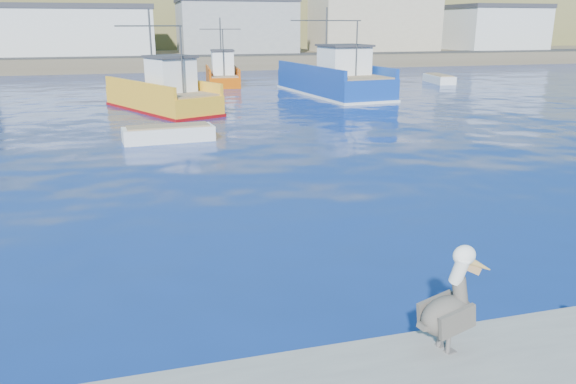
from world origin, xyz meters
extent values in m
plane|color=#061951|center=(0.00, 0.00, 0.00)|extent=(260.00, 260.00, 0.00)
cube|color=brown|center=(0.00, 72.00, 0.80)|extent=(160.00, 30.00, 1.60)
cube|color=brown|center=(0.00, 98.00, 6.00)|extent=(180.00, 40.00, 14.00)
cube|color=#2D2D2D|center=(0.00, 61.00, 1.65)|extent=(150.00, 5.00, 0.10)
cube|color=silver|center=(-10.00, 67.00, 4.35)|extent=(18.00, 11.00, 5.50)
cube|color=#333338|center=(-10.00, 67.00, 7.40)|extent=(18.36, 11.22, 0.60)
cube|color=gray|center=(10.00, 67.00, 4.85)|extent=(15.00, 10.00, 6.50)
cube|color=#333338|center=(10.00, 67.00, 8.40)|extent=(15.30, 10.20, 0.60)
cube|color=tan|center=(30.00, 67.00, 5.35)|extent=(17.00, 9.00, 7.50)
cube|color=silver|center=(50.00, 67.00, 4.60)|extent=(13.00, 10.00, 6.00)
cube|color=#333338|center=(50.00, 67.00, 7.90)|extent=(13.26, 10.20, 0.60)
cube|color=gold|center=(-2.46, 26.90, 0.63)|extent=(7.00, 10.14, 1.25)
cube|color=gold|center=(-1.04, 27.54, 1.60)|extent=(4.08, 8.67, 0.70)
cube|color=gold|center=(-3.88, 26.25, 1.60)|extent=(4.08, 8.67, 0.70)
cube|color=maroon|center=(-2.46, 26.90, 0.05)|extent=(7.14, 10.34, 0.25)
cube|color=#8C7251|center=(-2.46, 26.90, 1.30)|extent=(6.60, 9.68, 0.10)
cube|color=white|center=(-1.87, 25.58, 2.35)|extent=(3.11, 3.15, 2.00)
cube|color=#333338|center=(-1.87, 25.58, 3.45)|extent=(3.38, 3.48, 0.15)
cylinder|color=#4C4C4C|center=(-2.86, 27.77, 3.75)|extent=(0.16, 0.16, 5.00)
cylinder|color=#4C4C4C|center=(-1.27, 24.27, 3.25)|extent=(0.13, 0.13, 4.00)
cylinder|color=#4C4C4C|center=(-2.86, 27.77, 5.25)|extent=(4.27, 2.00, 0.08)
cube|color=navy|center=(11.16, 32.14, 0.81)|extent=(5.76, 12.94, 1.63)
cube|color=navy|center=(13.20, 32.37, 1.98)|extent=(1.63, 12.23, 0.70)
cube|color=navy|center=(9.11, 31.91, 1.98)|extent=(1.63, 12.23, 0.70)
cube|color=silver|center=(11.16, 32.14, 0.05)|extent=(5.87, 13.20, 0.25)
cube|color=#8C7251|center=(11.16, 32.14, 1.68)|extent=(5.35, 12.41, 0.10)
cube|color=white|center=(11.37, 30.27, 2.73)|extent=(3.40, 3.46, 2.00)
cube|color=#333338|center=(11.37, 30.27, 3.83)|extent=(3.66, 3.85, 0.15)
cylinder|color=#4C4C4C|center=(11.02, 33.38, 4.13)|extent=(0.13, 0.13, 5.00)
cylinder|color=#4C4C4C|center=(11.58, 28.40, 3.63)|extent=(0.11, 0.11, 4.00)
cylinder|color=#4C4C4C|center=(11.02, 33.38, 5.63)|extent=(6.11, 0.77, 0.08)
cube|color=#BF4703|center=(3.87, 41.50, 0.46)|extent=(3.29, 7.32, 0.92)
cube|color=#BF4703|center=(5.12, 41.39, 1.27)|extent=(0.78, 6.95, 0.70)
cube|color=#BF4703|center=(2.62, 41.61, 1.27)|extent=(0.78, 6.95, 0.70)
cube|color=#8C7251|center=(3.87, 41.50, 0.97)|extent=(3.05, 7.02, 0.10)
cube|color=white|center=(3.77, 40.44, 2.02)|extent=(2.02, 1.94, 2.00)
cube|color=#333338|center=(3.77, 40.44, 3.12)|extent=(2.17, 2.16, 0.15)
cylinder|color=#4C4C4C|center=(3.93, 42.21, 3.42)|extent=(0.13, 0.13, 5.00)
cylinder|color=#4C4C4C|center=(3.68, 39.38, 2.92)|extent=(0.11, 0.11, 4.00)
cylinder|color=#4C4C4C|center=(3.93, 42.21, 4.92)|extent=(3.72, 0.41, 0.08)
cube|color=silver|center=(-2.77, 16.58, 0.26)|extent=(4.34, 1.82, 0.85)
cube|color=#8C7251|center=(-2.77, 16.58, 0.72)|extent=(3.90, 1.47, 0.08)
cube|color=silver|center=(23.97, 37.81, 0.28)|extent=(2.14, 4.60, 0.89)
cube|color=#8C7251|center=(23.97, 37.81, 0.75)|extent=(1.75, 4.12, 0.09)
cylinder|color=#595451|center=(0.01, -3.70, 0.66)|extent=(0.09, 0.09, 0.32)
cube|color=#595451|center=(0.07, -3.69, 0.51)|extent=(0.18, 0.16, 0.02)
cylinder|color=#595451|center=(-0.03, -3.51, 0.66)|extent=(0.09, 0.09, 0.32)
cube|color=#595451|center=(0.03, -3.49, 0.51)|extent=(0.18, 0.16, 0.02)
ellipsoid|color=#38332D|center=(0.02, -3.60, 1.08)|extent=(1.02, 0.72, 0.64)
cube|color=#38332D|center=(0.04, -3.85, 1.11)|extent=(0.71, 0.21, 0.47)
cube|color=#38332D|center=(-0.05, -3.36, 1.11)|extent=(0.71, 0.21, 0.47)
cube|color=#38332D|center=(-0.37, -3.68, 1.01)|extent=(0.27, 0.22, 0.13)
cylinder|color=#38332D|center=(0.24, -3.56, 1.43)|extent=(0.28, 0.37, 0.50)
cylinder|color=white|center=(0.18, -3.57, 1.80)|extent=(0.26, 0.36, 0.48)
ellipsoid|color=white|center=(0.25, -3.55, 2.03)|extent=(0.43, 0.36, 0.32)
cone|color=gold|center=(0.53, -3.50, 1.83)|extent=(0.66, 0.28, 0.44)
cube|color=tan|center=(0.42, -3.52, 1.79)|extent=(0.39, 0.13, 0.28)
camera|label=1|loc=(-4.40, -10.33, 5.36)|focal=35.00mm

